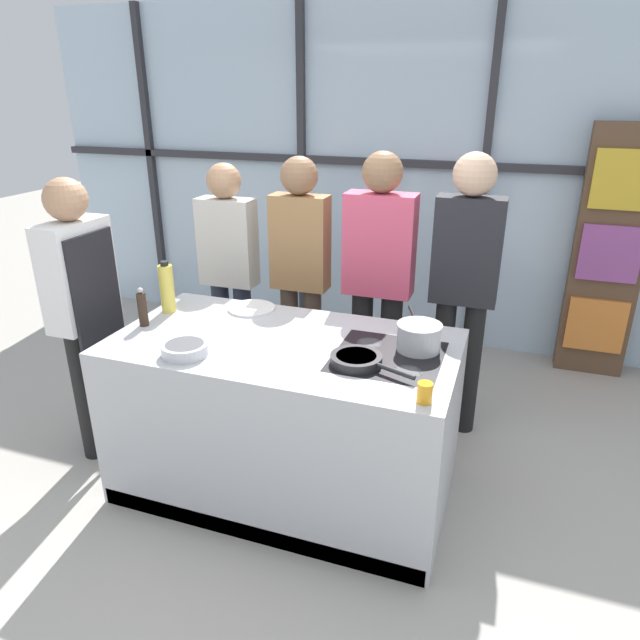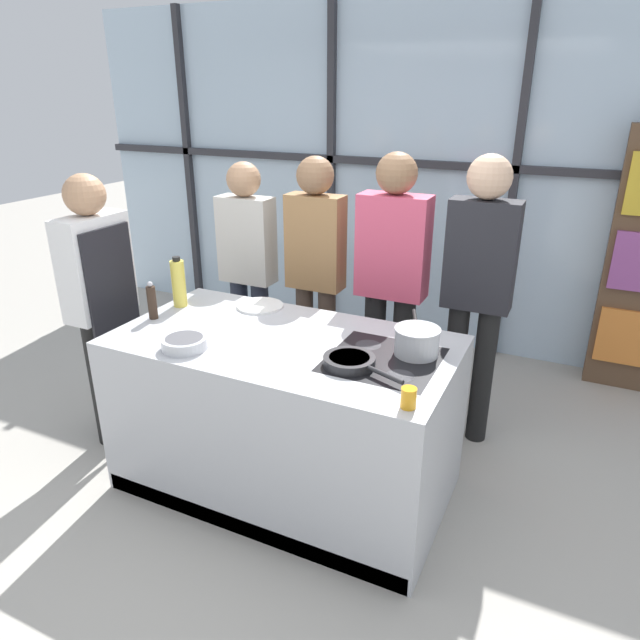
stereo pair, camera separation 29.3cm
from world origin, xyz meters
TOP-DOWN VIEW (x-y plane):
  - ground_plane at (0.00, 0.00)m, footprint 18.00×18.00m
  - back_window_wall at (0.00, 2.32)m, footprint 6.40×0.10m
  - bookshelf at (1.73, 2.14)m, footprint 0.50×0.19m
  - demo_island at (0.00, -0.00)m, footprint 1.78×0.95m
  - chef at (-1.23, -0.02)m, footprint 0.23×0.43m
  - spectator_far_left at (-0.80, 0.93)m, footprint 0.39×0.23m
  - spectator_center_left at (-0.27, 0.93)m, footprint 0.38×0.24m
  - spectator_center_right at (0.27, 0.93)m, footprint 0.44×0.25m
  - spectator_far_right at (0.80, 0.93)m, footprint 0.40×0.25m
  - frying_pan at (0.43, -0.13)m, footprint 0.43×0.25m
  - saucepan at (0.67, 0.13)m, footprint 0.22×0.40m
  - white_plate at (-0.35, 0.35)m, footprint 0.27×0.27m
  - mixing_bowl at (-0.39, -0.31)m, footprint 0.23×0.23m
  - oil_bottle at (-0.79, 0.17)m, footprint 0.08×0.08m
  - pepper_grinder at (-0.80, -0.06)m, footprint 0.05×0.05m
  - juice_glass_near at (0.79, -0.37)m, footprint 0.07×0.07m

SIDE VIEW (x-z plane):
  - ground_plane at x=0.00m, z-range 0.00..0.00m
  - demo_island at x=0.00m, z-range 0.00..0.91m
  - white_plate at x=-0.35m, z-range 0.91..0.92m
  - frying_pan at x=0.43m, z-range 0.91..0.95m
  - mixing_bowl at x=-0.39m, z-range 0.91..0.97m
  - bookshelf at x=1.73m, z-range 0.00..1.90m
  - juice_glass_near at x=0.79m, z-range 0.91..0.99m
  - chef at x=-1.23m, z-range 0.12..1.79m
  - spectator_far_left at x=-0.80m, z-range 0.13..1.79m
  - saucepan at x=0.67m, z-range 0.91..1.05m
  - pepper_grinder at x=-0.80m, z-range 0.90..1.12m
  - spectator_center_left at x=-0.27m, z-range 0.15..1.87m
  - spectator_center_right at x=0.27m, z-range 0.13..1.90m
  - spectator_far_right at x=0.80m, z-range 0.15..1.94m
  - oil_bottle at x=-0.79m, z-range 0.90..1.20m
  - back_window_wall at x=0.00m, z-range 0.00..2.80m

